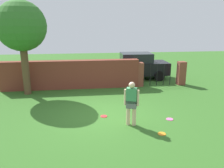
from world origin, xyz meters
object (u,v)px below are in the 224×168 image
at_px(car, 136,66).
at_px(frisbee_pink, 170,119).
at_px(frisbee_red, 104,116).
at_px(frisbee_orange, 162,134).
at_px(person, 131,102).
at_px(tree, 21,27).

distance_m(car, frisbee_pink, 6.82).
xyz_separation_m(car, frisbee_pink, (-0.24, -6.76, -0.85)).
xyz_separation_m(frisbee_red, frisbee_orange, (1.79, -1.72, 0.00)).
bearing_deg(frisbee_red, frisbee_orange, -43.79).
distance_m(person, frisbee_pink, 1.84).
distance_m(car, frisbee_red, 6.79).
height_order(car, frisbee_pink, car).
xyz_separation_m(frisbee_red, frisbee_pink, (2.50, -0.61, 0.00)).
distance_m(tree, person, 6.86).
relative_size(car, frisbee_orange, 15.69).
relative_size(car, frisbee_pink, 15.69).
xyz_separation_m(person, frisbee_orange, (0.88, -0.84, -0.89)).
distance_m(person, frisbee_orange, 1.50).
xyz_separation_m(tree, frisbee_orange, (5.49, -5.25, -3.42)).
height_order(person, frisbee_pink, person).
height_order(car, frisbee_red, car).
distance_m(frisbee_pink, frisbee_orange, 1.32).
bearing_deg(person, frisbee_pink, -150.28).
height_order(frisbee_pink, frisbee_orange, same).
relative_size(person, car, 0.38).
xyz_separation_m(tree, person, (4.61, -4.40, -2.53)).
bearing_deg(tree, frisbee_red, -43.66).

